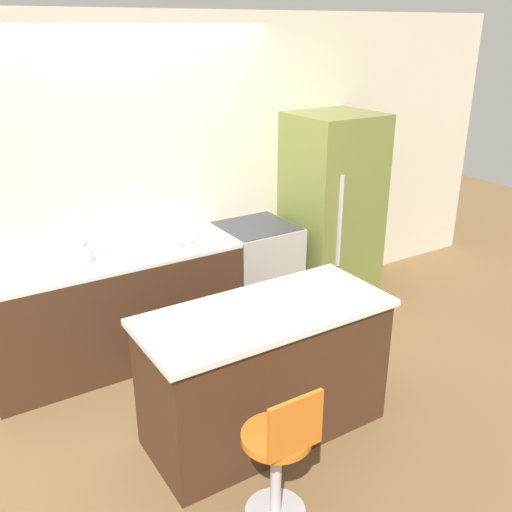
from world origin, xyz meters
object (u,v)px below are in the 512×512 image
kettle (82,251)px  mixing_bowl (184,234)px  oven_range (257,273)px  refrigerator (331,212)px  stool_chair (279,458)px

kettle → mixing_bowl: (0.81, -0.00, -0.02)m
oven_range → kettle: (-1.49, 0.01, 0.52)m
oven_range → refrigerator: 0.90m
refrigerator → mixing_bowl: 1.46m
oven_range → stool_chair: size_ratio=1.05×
refrigerator → kettle: size_ratio=9.40×
oven_range → mixing_bowl: size_ratio=4.36×
kettle → mixing_bowl: kettle is taller
stool_chair → mixing_bowl: bearing=77.7°
kettle → stool_chair: bearing=-79.4°
oven_range → stool_chair: 2.28m
mixing_bowl → stool_chair: bearing=-102.3°
oven_range → refrigerator: refrigerator is taller
kettle → mixing_bowl: 0.81m
stool_chair → kettle: kettle is taller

